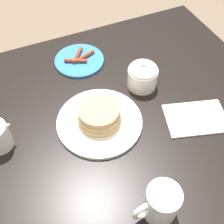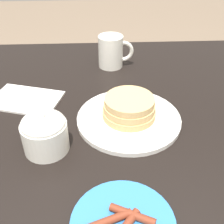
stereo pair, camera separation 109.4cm
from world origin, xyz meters
The scene contains 6 objects.
dining_table centered at (0.00, 0.00, 0.61)m, with size 1.12×0.97×0.73m.
pancake_plate centered at (0.04, -0.03, 0.76)m, with size 0.26×0.26×0.07m.
side_plate_bacon centered at (0.00, -0.32, 0.74)m, with size 0.18×0.18×0.02m.
coffee_mug centered at (0.01, 0.28, 0.79)m, with size 0.12×0.08×0.10m.
sugar_bowl centered at (-0.15, -0.12, 0.78)m, with size 0.10×0.10×0.10m.
napkin centered at (-0.24, 0.08, 0.74)m, with size 0.22×0.17×0.01m.
Camera 2 is at (-0.03, -0.59, 1.17)m, focal length 45.00 mm.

